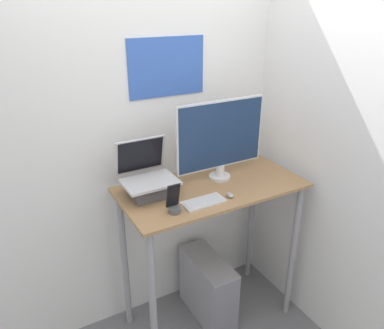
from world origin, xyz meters
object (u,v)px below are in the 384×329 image
object	(u,v)px
keyboard	(204,202)
mouse	(230,195)
monitor	(221,139)
computer_tower	(208,287)
cell_phone	(174,204)
laptop	(149,182)

from	to	relation	value
keyboard	mouse	distance (m)	0.18
monitor	mouse	size ratio (longest dim) A/B	11.13
mouse	monitor	bearing A→B (deg)	70.93
keyboard	computer_tower	xyz separation A→B (m)	(0.17, 0.20, -0.87)
mouse	cell_phone	world-z (taller)	cell_phone
laptop	cell_phone	xyz separation A→B (m)	(0.04, -0.25, -0.04)
monitor	computer_tower	size ratio (longest dim) A/B	1.23
cell_phone	computer_tower	bearing A→B (deg)	29.58
laptop	keyboard	bearing A→B (deg)	-46.49
mouse	computer_tower	bearing A→B (deg)	92.76
laptop	computer_tower	size ratio (longest dim) A/B	0.65
mouse	keyboard	bearing A→B (deg)	175.60
cell_phone	computer_tower	size ratio (longest dim) A/B	0.34
laptop	cell_phone	size ratio (longest dim) A/B	1.93
mouse	computer_tower	world-z (taller)	mouse
keyboard	cell_phone	size ratio (longest dim) A/B	1.46
monitor	mouse	xyz separation A→B (m)	(-0.09, -0.25, -0.26)
computer_tower	laptop	bearing A→B (deg)	173.15
laptop	computer_tower	world-z (taller)	laptop
laptop	mouse	bearing A→B (deg)	-32.37
monitor	cell_phone	world-z (taller)	monitor
laptop	computer_tower	distance (m)	1.03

